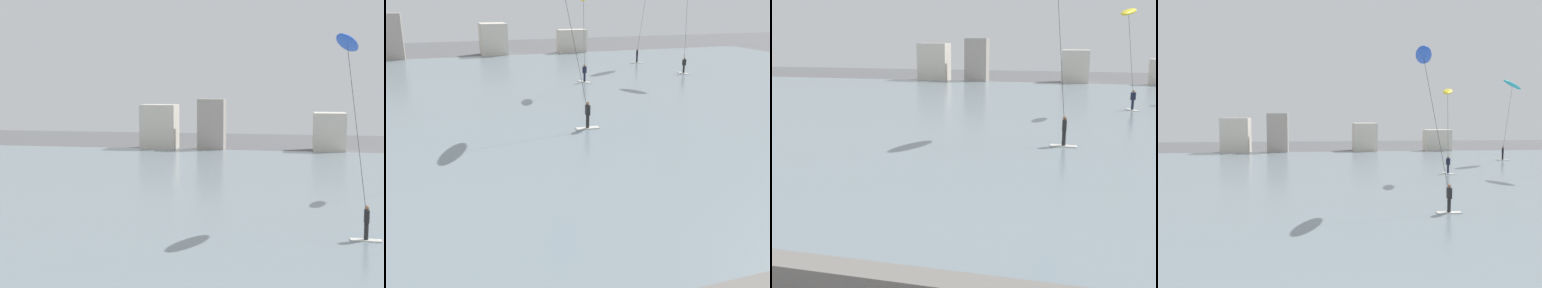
% 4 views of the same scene
% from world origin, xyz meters
% --- Properties ---
extents(water_bay, '(84.00, 52.00, 0.10)m').
position_xyz_m(water_bay, '(0.00, 30.94, 0.05)').
color(water_bay, gray).
rests_on(water_bay, ground).
extents(far_shore_buildings, '(33.99, 4.58, 5.71)m').
position_xyz_m(far_shore_buildings, '(-3.63, 58.12, 2.34)').
color(far_shore_buildings, beige).
rests_on(far_shore_buildings, ground).
extents(kitesurfer_yellow, '(2.45, 4.64, 7.87)m').
position_xyz_m(kitesurfer_yellow, '(7.76, 32.66, 6.62)').
color(kitesurfer_yellow, silver).
rests_on(kitesurfer_yellow, water_bay).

